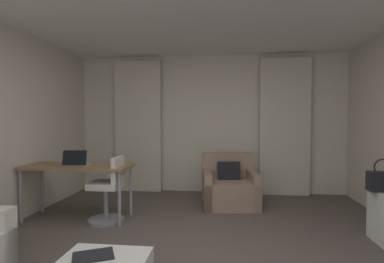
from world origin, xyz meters
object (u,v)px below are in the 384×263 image
(desk, at_px, (78,170))
(laptop, at_px, (77,162))
(handbag_primary, at_px, (383,181))
(armchair, at_px, (230,188))
(desk_chair, at_px, (109,193))
(magazine_open, at_px, (93,256))

(desk, height_order, laptop, laptop)
(laptop, bearing_deg, handbag_primary, -4.96)
(desk, bearing_deg, armchair, 22.67)
(desk_chair, height_order, handbag_primary, handbag_primary)
(desk_chair, bearing_deg, handbag_primary, -5.18)
(desk, distance_m, desk_chair, 0.57)
(laptop, distance_m, magazine_open, 2.18)
(desk, distance_m, laptop, 0.12)
(armchair, bearing_deg, desk, -157.33)
(magazine_open, bearing_deg, desk, 120.15)
(laptop, height_order, handbag_primary, laptop)
(desk, relative_size, laptop, 4.25)
(armchair, height_order, handbag_primary, handbag_primary)
(handbag_primary, bearing_deg, desk_chair, 174.82)
(armchair, distance_m, laptop, 2.35)
(desk_chair, relative_size, laptop, 2.55)
(laptop, height_order, magazine_open, laptop)
(desk, bearing_deg, handbag_primary, -5.73)
(magazine_open, bearing_deg, handbag_primary, 29.51)
(desk_chair, height_order, laptop, laptop)
(laptop, bearing_deg, desk_chair, -3.36)
(handbag_primary, bearing_deg, laptop, 175.04)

